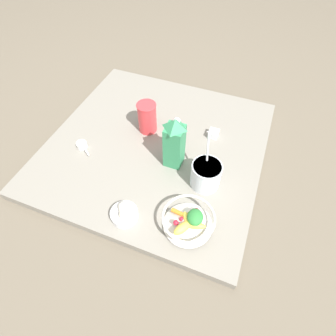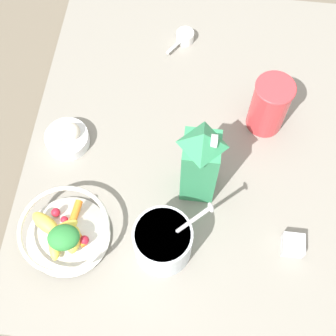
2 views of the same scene
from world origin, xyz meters
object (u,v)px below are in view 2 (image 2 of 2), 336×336
fruit_bowl (65,232)px  milk_carton (200,163)px  yogurt_tub (163,241)px  garlic_bowl (68,137)px  spice_jar (293,245)px  drinking_cup (270,105)px

fruit_bowl → milk_carton: bearing=-59.9°
yogurt_tub → garlic_bowl: (0.23, 0.25, -0.04)m
spice_jar → garlic_bowl: 0.56m
drinking_cup → spice_jar: drinking_cup is taller
drinking_cup → yogurt_tub: bearing=149.1°
fruit_bowl → drinking_cup: size_ratio=1.28×
milk_carton → yogurt_tub: 0.17m
fruit_bowl → drinking_cup: bearing=-50.3°
drinking_cup → garlic_bowl: bearing=103.3°
yogurt_tub → fruit_bowl: bearing=89.5°
yogurt_tub → spice_jar: size_ratio=4.67×
milk_carton → spice_jar: 0.26m
garlic_bowl → drinking_cup: bearing=-76.7°
fruit_bowl → garlic_bowl: 0.24m
yogurt_tub → drinking_cup: size_ratio=1.41×
milk_carton → yogurt_tub: (-0.15, 0.06, -0.06)m
drinking_cup → spice_jar: bearing=-167.5°
fruit_bowl → milk_carton: (0.15, -0.26, 0.08)m
fruit_bowl → garlic_bowl: size_ratio=1.86×
yogurt_tub → spice_jar: yogurt_tub is taller
yogurt_tub → garlic_bowl: bearing=47.3°
yogurt_tub → spice_jar: (0.04, -0.27, -0.05)m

